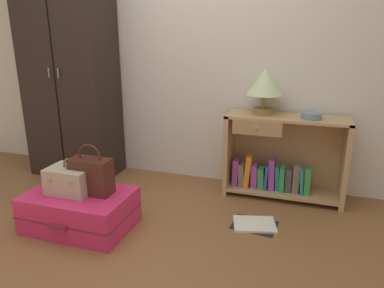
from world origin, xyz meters
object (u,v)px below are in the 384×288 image
at_px(suitcase_large, 80,210).
at_px(train_case, 71,180).
at_px(bowl, 311,116).
at_px(open_book_on_floor, 254,224).
at_px(handbag, 91,175).
at_px(bottle, 25,207).
at_px(table_lamp, 265,84).
at_px(wardrobe, 70,70).
at_px(bookshelf, 280,159).

relative_size(suitcase_large, train_case, 2.40).
bearing_deg(bowl, train_case, -148.91).
bearing_deg(open_book_on_floor, handbag, -161.28).
bearing_deg(suitcase_large, open_book_on_floor, 18.93).
distance_m(train_case, bottle, 0.55).
distance_m(suitcase_large, train_case, 0.24).
relative_size(suitcase_large, open_book_on_floor, 2.12).
bearing_deg(bowl, suitcase_large, -147.84).
distance_m(bowl, handbag, 1.77).
relative_size(table_lamp, bottle, 2.34).
xyz_separation_m(table_lamp, train_case, (-1.22, -1.04, -0.61)).
xyz_separation_m(suitcase_large, handbag, (0.10, 0.04, 0.27)).
xyz_separation_m(bottle, open_book_on_floor, (1.74, 0.42, -0.07)).
height_order(table_lamp, suitcase_large, table_lamp).
bearing_deg(open_book_on_floor, suitcase_large, -161.07).
bearing_deg(wardrobe, suitcase_large, -54.39).
height_order(handbag, bottle, handbag).
relative_size(bookshelf, suitcase_large, 1.33).
height_order(bowl, open_book_on_floor, bowl).
bearing_deg(train_case, open_book_on_floor, 17.92).
height_order(suitcase_large, bottle, suitcase_large).
bearing_deg(wardrobe, bowl, 0.44).
xyz_separation_m(wardrobe, bookshelf, (2.03, 0.06, -0.70)).
distance_m(table_lamp, suitcase_large, 1.78).
height_order(wardrobe, bookshelf, wardrobe).
xyz_separation_m(wardrobe, open_book_on_floor, (1.92, -0.54, -1.03)).
bearing_deg(table_lamp, bottle, -148.10).
height_order(bookshelf, bottle, bookshelf).
bearing_deg(suitcase_large, bottle, -179.90).
bearing_deg(open_book_on_floor, bowl, 59.28).
bearing_deg(bottle, suitcase_large, 0.10).
distance_m(wardrobe, train_case, 1.33).
relative_size(bookshelf, open_book_on_floor, 2.82).
relative_size(bowl, train_case, 0.51).
bearing_deg(handbag, wardrobe, 130.36).
bearing_deg(train_case, bottle, -179.19).
distance_m(bookshelf, table_lamp, 0.67).
relative_size(bookshelf, train_case, 3.19).
relative_size(train_case, handbag, 0.86).
height_order(train_case, handbag, handbag).
bearing_deg(bottle, bowl, 25.30).
height_order(table_lamp, bowl, table_lamp).
bearing_deg(wardrobe, train_case, -56.54).
height_order(bowl, suitcase_large, bowl).
relative_size(table_lamp, train_case, 1.22).
xyz_separation_m(bookshelf, train_case, (-1.40, -1.02, 0.03)).
height_order(bowl, handbag, bowl).
bearing_deg(wardrobe, bottle, -79.81).
distance_m(wardrobe, table_lamp, 1.86).
distance_m(bookshelf, train_case, 1.73).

